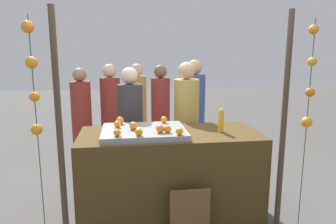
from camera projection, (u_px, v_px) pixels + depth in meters
The scene contains 25 objects.
ground_plane at pixel (170, 212), 3.56m from camera, with size 24.00×24.00×0.00m, color #565451.
stall_counter at pixel (170, 173), 3.47m from camera, with size 1.94×0.86×0.93m, color #4C3819.
orange_tray at pixel (144, 132), 3.30m from camera, with size 0.88×0.69×0.06m, color gray.
orange_0 at pixel (120, 120), 3.51m from camera, with size 0.08×0.08×0.08m, color orange.
orange_1 at pixel (179, 131), 3.05m from camera, with size 0.08×0.08×0.08m, color orange.
orange_2 at pixel (164, 120), 3.57m from camera, with size 0.08×0.08×0.08m, color orange.
orange_3 at pixel (160, 129), 3.14m from camera, with size 0.09×0.09×0.09m, color orange.
orange_4 at pixel (168, 129), 3.14m from camera, with size 0.08×0.08×0.08m, color orange.
orange_5 at pixel (133, 126), 3.26m from camera, with size 0.09×0.09×0.09m, color orange.
orange_6 at pixel (117, 133), 3.00m from camera, with size 0.07×0.07×0.07m, color orange.
orange_7 at pixel (117, 124), 3.35m from camera, with size 0.08×0.08×0.08m, color orange.
orange_8 at pixel (139, 132), 3.02m from camera, with size 0.07×0.07×0.07m, color orange.
juice_bottle at pixel (221, 121), 3.40m from camera, with size 0.06×0.06×0.26m.
chalkboard_sign at pixel (190, 215), 2.98m from camera, with size 0.39×0.03×0.53m.
vendor_left at pixel (131, 133), 4.07m from camera, with size 0.32×0.32×1.60m.
vendor_right at pixel (186, 129), 4.20m from camera, with size 0.33×0.33×1.66m.
crowd_person_0 at pixel (82, 121), 4.89m from camera, with size 0.31×0.31×1.55m.
crowd_person_1 at pixel (111, 117), 5.10m from camera, with size 0.32×0.32×1.60m.
crowd_person_2 at pixel (161, 115), 5.28m from camera, with size 0.32×0.32×1.58m.
crowd_person_3 at pixel (194, 117), 4.94m from camera, with size 0.34×0.34×1.67m.
crowd_person_4 at pixel (138, 112), 5.54m from camera, with size 0.32×0.32×1.59m.
canopy_post_left at pixel (60, 133), 2.75m from camera, with size 0.06×0.06×2.18m, color #473828.
canopy_post_right at pixel (284, 125), 3.03m from camera, with size 0.06×0.06×2.18m, color #473828.
garland_strand_left at pixel (32, 78), 2.61m from camera, with size 0.11×0.11×2.09m.
garland_strand_right at pixel (310, 85), 2.93m from camera, with size 0.11×0.10×2.09m.
Camera 1 is at (-0.46, -3.24, 1.79)m, focal length 33.35 mm.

